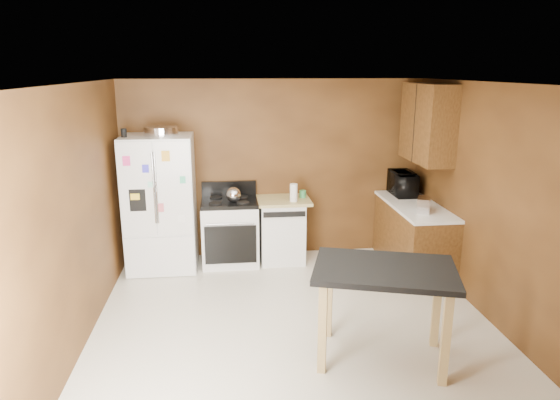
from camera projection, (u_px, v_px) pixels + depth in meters
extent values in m
plane|color=beige|center=(295.00, 328.00, 5.22)|extent=(4.50, 4.50, 0.00)
plane|color=white|center=(297.00, 84.00, 4.58)|extent=(4.50, 4.50, 0.00)
plane|color=brown|center=(274.00, 169.00, 7.06)|extent=(4.20, 0.00, 4.20)
plane|color=brown|center=(354.00, 329.00, 2.74)|extent=(4.20, 0.00, 4.20)
plane|color=brown|center=(75.00, 221.00, 4.68)|extent=(0.00, 4.50, 4.50)
plane|color=brown|center=(498.00, 208.00, 5.12)|extent=(0.00, 4.50, 4.50)
cylinder|color=silver|center=(161.00, 131.00, 6.40)|extent=(0.44, 0.44, 0.11)
cylinder|color=black|center=(124.00, 133.00, 6.23)|extent=(0.07, 0.07, 0.11)
sphere|color=silver|center=(234.00, 195.00, 6.65)|extent=(0.20, 0.20, 0.20)
cylinder|color=white|center=(294.00, 193.00, 6.73)|extent=(0.12, 0.12, 0.24)
cylinder|color=#3B9953|center=(303.00, 194.00, 6.94)|extent=(0.12, 0.12, 0.10)
cube|color=silver|center=(424.00, 205.00, 6.20)|extent=(0.24, 0.29, 0.18)
imported|color=black|center=(403.00, 184.00, 7.03)|extent=(0.36, 0.54, 0.30)
cube|color=white|center=(161.00, 203.00, 6.62)|extent=(0.90, 0.75, 1.80)
cube|color=white|center=(137.00, 190.00, 6.16)|extent=(0.43, 0.02, 1.20)
cube|color=white|center=(174.00, 189.00, 6.21)|extent=(0.43, 0.02, 1.20)
cube|color=white|center=(160.00, 257.00, 6.41)|extent=(0.88, 0.02, 0.54)
cube|color=black|center=(138.00, 200.00, 6.18)|extent=(0.20, 0.01, 0.28)
cylinder|color=silver|center=(154.00, 188.00, 6.15)|extent=(0.02, 0.02, 0.90)
cylinder|color=silver|center=(156.00, 188.00, 6.15)|extent=(0.02, 0.02, 0.90)
cube|color=#F4398F|center=(126.00, 161.00, 6.03)|extent=(0.09, 0.00, 0.12)
cube|color=#3D38F0|center=(145.00, 169.00, 6.08)|extent=(0.08, 0.00, 0.10)
cube|color=yellow|center=(166.00, 156.00, 6.07)|extent=(0.10, 0.00, 0.13)
cube|color=#46C693|center=(183.00, 180.00, 6.16)|extent=(0.07, 0.00, 0.09)
cube|color=yellow|center=(135.00, 197.00, 6.15)|extent=(0.11, 0.00, 0.08)
cube|color=#D8606E|center=(161.00, 208.00, 6.22)|extent=(0.08, 0.00, 0.11)
cube|color=white|center=(181.00, 219.00, 6.29)|extent=(0.09, 0.00, 0.10)
cube|color=#A2F4DD|center=(151.00, 185.00, 6.13)|extent=(0.07, 0.00, 0.07)
cube|color=white|center=(230.00, 233.00, 6.89)|extent=(0.76, 0.65, 0.85)
cube|color=black|center=(229.00, 202.00, 6.78)|extent=(0.76, 0.65, 0.05)
cube|color=black|center=(229.00, 188.00, 7.02)|extent=(0.76, 0.06, 0.20)
cube|color=black|center=(231.00, 245.00, 6.58)|extent=(0.68, 0.02, 0.52)
cylinder|color=silver|center=(230.00, 224.00, 6.50)|extent=(0.62, 0.02, 0.02)
cylinder|color=black|center=(216.00, 197.00, 6.90)|extent=(0.17, 0.17, 0.02)
cylinder|color=black|center=(242.00, 197.00, 6.94)|extent=(0.17, 0.17, 0.02)
cylinder|color=black|center=(216.00, 203.00, 6.60)|extent=(0.17, 0.17, 0.02)
cylinder|color=black|center=(243.00, 203.00, 6.63)|extent=(0.17, 0.17, 0.02)
cube|color=white|center=(282.00, 231.00, 6.99)|extent=(0.60, 0.60, 0.85)
cube|color=black|center=(284.00, 214.00, 6.61)|extent=(0.56, 0.02, 0.07)
cube|color=tan|center=(282.00, 200.00, 6.88)|extent=(0.78, 0.62, 0.04)
cube|color=brown|center=(413.00, 238.00, 6.69)|extent=(0.60, 1.55, 0.86)
cube|color=white|center=(415.00, 206.00, 6.58)|extent=(0.63, 1.58, 0.04)
cube|color=brown|center=(428.00, 123.00, 6.41)|extent=(0.35, 1.05, 1.00)
cube|color=black|center=(414.00, 123.00, 6.39)|extent=(0.01, 0.01, 1.00)
cube|color=black|center=(385.00, 270.00, 4.47)|extent=(1.44, 1.16, 0.05)
cube|color=#A98A52|center=(329.00, 295.00, 4.97)|extent=(0.09, 0.09, 0.90)
cube|color=#A98A52|center=(437.00, 303.00, 4.80)|extent=(0.09, 0.09, 0.90)
cube|color=#A98A52|center=(322.00, 326.00, 4.37)|extent=(0.09, 0.09, 0.90)
cube|color=#A98A52|center=(446.00, 337.00, 4.19)|extent=(0.09, 0.09, 0.90)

